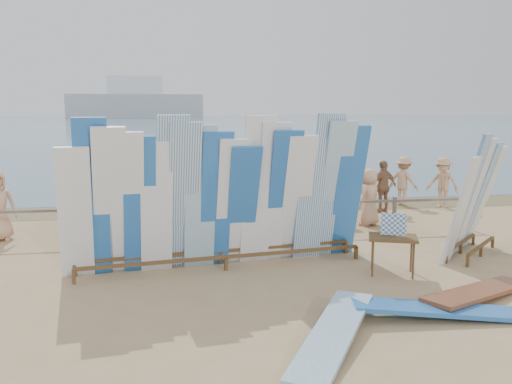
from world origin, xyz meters
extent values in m
plane|color=tan|center=(0.00, 0.00, 0.00)|extent=(160.00, 160.00, 0.00)
cube|color=slate|center=(0.00, 128.00, 0.00)|extent=(320.00, 240.00, 0.02)
cube|color=brown|center=(0.00, 7.20, 0.00)|extent=(40.00, 2.60, 0.01)
cube|color=#999EA3|center=(-12.00, 180.00, 4.02)|extent=(45.00, 8.00, 8.00)
cube|color=silver|center=(-12.00, 180.00, 11.02)|extent=(18.00, 6.00, 6.00)
cube|color=#6D5D53|center=(0.00, 3.00, 0.80)|extent=(12.00, 0.06, 0.06)
cube|color=#6D5D53|center=(-4.00, 3.00, 0.45)|extent=(0.08, 0.08, 0.90)
cube|color=#6D5D53|center=(-2.00, 3.00, 0.45)|extent=(0.08, 0.08, 0.90)
cube|color=#6D5D53|center=(0.00, 3.00, 0.45)|extent=(0.08, 0.08, 0.90)
cube|color=#6D5D53|center=(2.00, 3.00, 0.45)|extent=(0.08, 0.08, 0.90)
cube|color=#6D5D53|center=(4.00, 3.00, 0.45)|extent=(0.08, 0.08, 0.90)
cube|color=#6D5D53|center=(6.00, 3.00, 0.45)|extent=(0.08, 0.08, 0.90)
cube|color=brown|center=(-0.69, 0.24, 0.27)|extent=(5.64, 0.84, 0.07)
cube|color=brown|center=(-0.76, 0.72, 0.27)|extent=(5.64, 0.84, 0.07)
cube|color=white|center=(-3.47, 0.10, 1.25)|extent=(0.69, 0.75, 2.51)
cube|color=#2464B5|center=(-3.16, 0.14, 1.51)|extent=(0.69, 0.80, 3.02)
cube|color=white|center=(-2.85, 0.19, 1.43)|extent=(0.72, 1.00, 2.86)
cube|color=white|center=(-2.54, 0.23, 1.38)|extent=(0.71, 0.91, 2.76)
cube|color=#2464B5|center=(-2.32, 0.26, 1.34)|extent=(0.69, 0.77, 2.68)
cube|color=white|center=(-2.01, 0.30, 1.29)|extent=(0.68, 0.68, 2.58)
cube|color=silver|center=(-1.69, 0.35, 1.53)|extent=(0.71, 0.90, 3.06)
cube|color=silver|center=(-1.47, 0.38, 1.46)|extent=(0.72, 0.95, 2.93)
cube|color=#81B0CF|center=(-1.16, 0.42, 1.43)|extent=(0.68, 0.70, 2.86)
cube|color=#2464B5|center=(-0.85, 0.46, 1.37)|extent=(0.69, 0.76, 2.74)
cube|color=white|center=(-0.54, 0.51, 1.30)|extent=(0.70, 0.85, 2.60)
cube|color=#2464B5|center=(-0.32, 0.54, 1.23)|extent=(0.72, 0.95, 2.45)
cube|color=white|center=(-0.01, 0.58, 1.52)|extent=(0.68, 0.70, 3.04)
cube|color=white|center=(0.30, 0.62, 1.45)|extent=(0.69, 0.77, 2.91)
cube|color=#2464B5|center=(0.52, 0.65, 1.38)|extent=(0.71, 0.94, 2.75)
cube|color=white|center=(0.83, 0.69, 1.32)|extent=(0.71, 0.90, 2.65)
cube|color=silver|center=(1.14, 0.74, 1.29)|extent=(0.67, 0.63, 2.59)
cube|color=silver|center=(1.46, 0.78, 1.54)|extent=(0.69, 0.78, 3.08)
cube|color=#81B0CF|center=(1.68, 0.81, 1.46)|extent=(0.72, 0.95, 2.93)
cube|color=#2464B5|center=(1.99, 0.85, 1.41)|extent=(0.71, 0.88, 2.83)
cube|color=brown|center=(4.84, 0.36, 0.24)|extent=(1.45, 1.38, 0.06)
cube|color=brown|center=(4.55, 0.67, 0.24)|extent=(1.45, 1.38, 0.06)
cube|color=white|center=(4.04, -0.11, 1.12)|extent=(0.79, 0.79, 2.23)
cube|color=silver|center=(4.37, 0.21, 1.33)|extent=(0.89, 0.89, 2.67)
cube|color=white|center=(4.71, 0.53, 1.28)|extent=(0.90, 0.91, 2.56)
cube|color=silver|center=(5.04, 0.84, 1.22)|extent=(0.91, 0.92, 2.45)
cube|color=white|center=(5.31, 1.10, 1.17)|extent=(0.92, 0.93, 2.34)
cube|color=brown|center=(2.44, -0.51, 0.72)|extent=(1.07, 0.91, 0.05)
cube|color=white|center=(2.44, -0.51, 0.98)|extent=(0.46, 0.20, 0.42)
cube|color=#2464B5|center=(2.27, -2.74, 0.00)|extent=(2.75, 0.93, 0.28)
cube|color=brown|center=(3.34, -2.05, 0.00)|extent=(2.62, 1.83, 0.25)
cube|color=#81B0CF|center=(0.38, -3.34, 0.00)|extent=(1.89, 2.59, 0.29)
cube|color=red|center=(-0.30, 3.55, 0.28)|extent=(0.64, 0.63, 0.04)
cube|color=red|center=(-0.19, 3.73, 0.53)|extent=(0.49, 0.37, 0.48)
cube|color=red|center=(1.10, 3.86, 0.31)|extent=(0.59, 0.54, 0.05)
cube|color=red|center=(1.07, 4.09, 0.58)|extent=(0.55, 0.22, 0.53)
cube|color=red|center=(2.22, 3.67, 0.52)|extent=(0.50, 0.75, 0.52)
cube|color=red|center=(2.25, 3.96, 0.86)|extent=(0.44, 0.20, 0.33)
imported|color=tan|center=(6.94, 6.00, 0.81)|extent=(1.00, 1.09, 1.63)
imported|color=#8C6042|center=(3.10, 6.27, 0.87)|extent=(0.67, 0.71, 1.73)
imported|color=#8C6042|center=(-4.24, 5.89, 0.77)|extent=(0.57, 0.32, 1.53)
imported|color=#8C6042|center=(-0.17, 4.80, 0.84)|extent=(0.92, 1.05, 1.68)
imported|color=tan|center=(5.88, 6.62, 0.81)|extent=(0.96, 1.10, 1.61)
imported|color=#8C6042|center=(4.73, 5.53, 0.80)|extent=(1.02, 0.67, 1.60)
imported|color=beige|center=(-3.41, 3.60, 0.85)|extent=(0.89, 0.57, 1.69)
imported|color=beige|center=(-2.78, 5.78, 0.91)|extent=(1.25, 1.76, 1.83)
imported|color=tan|center=(3.62, 3.77, 0.78)|extent=(0.83, 0.75, 1.56)
imported|color=beige|center=(2.84, 4.66, 0.82)|extent=(0.80, 0.39, 1.65)
imported|color=beige|center=(2.61, 5.36, 0.83)|extent=(1.58, 0.63, 1.66)
camera|label=1|loc=(-1.77, -10.03, 3.15)|focal=38.00mm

